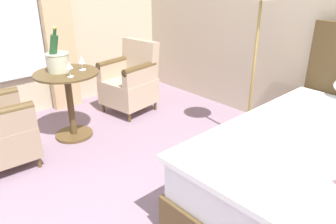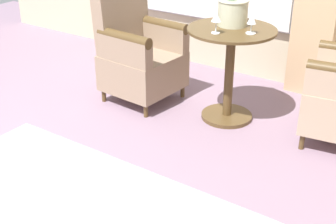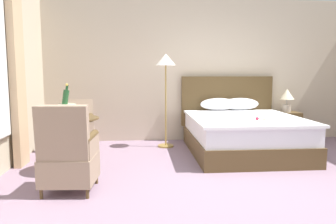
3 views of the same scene
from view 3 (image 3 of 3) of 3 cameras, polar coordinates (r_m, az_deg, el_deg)
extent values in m
plane|color=gray|center=(4.08, 14.05, -12.34)|extent=(7.68, 7.68, 0.00)
cube|color=beige|center=(6.53, 6.47, 7.18)|extent=(6.30, 0.12, 2.72)
cube|color=tan|center=(5.06, -24.73, 5.04)|extent=(0.10, 0.36, 2.44)
cube|color=#513C20|center=(5.56, 12.92, -5.50)|extent=(1.70, 2.04, 0.30)
cube|color=white|center=(5.51, 13.00, -2.57)|extent=(1.64, 1.98, 0.28)
cube|color=white|center=(5.43, 13.24, -1.02)|extent=(1.73, 1.92, 0.04)
cube|color=#513C20|center=(6.48, 10.20, 1.92)|extent=(1.78, 0.08, 0.95)
ellipsoid|color=white|center=(6.24, 8.87, 1.35)|extent=(0.72, 0.25, 0.24)
ellipsoid|color=white|center=(6.35, 12.44, 1.36)|extent=(0.72, 0.25, 0.25)
cylinder|color=#2D6628|center=(5.23, 15.63, -1.05)|extent=(0.19, 0.31, 0.01)
sphere|color=#DB2342|center=(5.05, 15.27, -1.11)|extent=(0.05, 0.05, 0.05)
ellipsoid|color=#33702D|center=(5.04, 16.45, -1.30)|extent=(0.02, 0.05, 0.01)
cube|color=white|center=(5.14, 16.57, -1.18)|extent=(0.08, 0.11, 0.00)
cube|color=#513C20|center=(6.70, 19.79, -2.44)|extent=(0.49, 0.39, 0.57)
sphere|color=#B7B2A8|center=(6.80, 21.78, -1.33)|extent=(0.02, 0.02, 0.02)
cylinder|color=#C1B1A0|center=(6.66, 19.91, 0.62)|extent=(0.16, 0.16, 0.15)
cylinder|color=#B7B2A8|center=(6.64, 19.96, 1.68)|extent=(0.02, 0.02, 0.10)
cone|color=beige|center=(6.63, 20.01, 2.95)|extent=(0.27, 0.27, 0.20)
cylinder|color=#9F803F|center=(5.92, -0.39, -5.91)|extent=(0.28, 0.28, 0.03)
cylinder|color=#9F803F|center=(5.80, -0.40, 1.09)|extent=(0.03, 0.03, 1.42)
cone|color=silver|center=(5.77, -0.41, 9.13)|extent=(0.35, 0.35, 0.20)
cylinder|color=#513C20|center=(4.68, -15.79, -9.65)|extent=(0.40, 0.40, 0.03)
cylinder|color=#513C20|center=(4.60, -15.93, -5.60)|extent=(0.07, 0.07, 0.71)
cylinder|color=#513C20|center=(4.54, -16.08, -1.10)|extent=(0.66, 0.66, 0.02)
cylinder|color=#B9BC9E|center=(4.50, -17.13, 0.12)|extent=(0.22, 0.22, 0.19)
torus|color=#B9BC9E|center=(4.49, -17.17, 1.30)|extent=(0.23, 0.23, 0.02)
cylinder|color=white|center=(4.49, -17.16, 1.05)|extent=(0.19, 0.19, 0.03)
cylinder|color=#1E4723|center=(4.47, -17.48, 1.94)|extent=(0.11, 0.12, 0.29)
cylinder|color=#193D1E|center=(4.48, -17.19, 4.10)|extent=(0.04, 0.04, 0.08)
sphere|color=gold|center=(4.48, -17.21, 4.54)|extent=(0.04, 0.04, 0.04)
cylinder|color=white|center=(4.46, -14.03, -0.99)|extent=(0.06, 0.06, 0.01)
cylinder|color=white|center=(4.46, -14.05, -0.44)|extent=(0.01, 0.01, 0.08)
cone|color=white|center=(4.45, -14.08, 0.45)|extent=(0.07, 0.07, 0.06)
cylinder|color=white|center=(4.69, -15.24, -0.65)|extent=(0.07, 0.07, 0.01)
cylinder|color=white|center=(4.69, -15.25, -0.22)|extent=(0.01, 0.01, 0.06)
cone|color=white|center=(4.68, -15.28, 0.62)|extent=(0.07, 0.07, 0.07)
cylinder|color=#513C20|center=(5.30, -18.17, -7.29)|extent=(0.04, 0.04, 0.12)
cylinder|color=#513C20|center=(5.28, -13.02, -7.18)|extent=(0.04, 0.04, 0.12)
cylinder|color=#513C20|center=(5.76, -17.76, -6.15)|extent=(0.04, 0.04, 0.12)
cylinder|color=#513C20|center=(5.74, -13.02, -6.04)|extent=(0.04, 0.04, 0.12)
cube|color=tan|center=(5.47, -15.57, -4.48)|extent=(0.62, 0.62, 0.31)
cube|color=tan|center=(5.63, -15.59, -0.21)|extent=(0.54, 0.24, 0.47)
cube|color=tan|center=(5.42, -18.05, -2.01)|extent=(0.16, 0.52, 0.19)
cylinder|color=#513C20|center=(5.41, -18.09, -1.02)|extent=(0.16, 0.52, 0.09)
cube|color=tan|center=(5.40, -13.26, -1.89)|extent=(0.16, 0.52, 0.19)
cylinder|color=#513C20|center=(5.39, -13.29, -0.89)|extent=(0.16, 0.52, 0.09)
cylinder|color=#513C20|center=(4.11, -12.33, -11.35)|extent=(0.04, 0.04, 0.11)
cylinder|color=#513C20|center=(4.23, -18.96, -11.02)|extent=(0.04, 0.04, 0.11)
cylinder|color=#513C20|center=(3.68, -13.84, -13.62)|extent=(0.04, 0.04, 0.11)
cylinder|color=#513C20|center=(3.81, -21.21, -13.13)|extent=(0.04, 0.04, 0.11)
cube|color=gray|center=(3.89, -16.70, -9.41)|extent=(0.61, 0.59, 0.30)
cube|color=gray|center=(3.58, -17.93, -3.57)|extent=(0.55, 0.20, 0.60)
cube|color=gray|center=(3.79, -13.32, -5.81)|extent=(0.13, 0.51, 0.20)
cylinder|color=#513C20|center=(3.77, -13.36, -4.29)|extent=(0.13, 0.51, 0.09)
cube|color=gray|center=(3.92, -20.07, -5.63)|extent=(0.13, 0.51, 0.20)
cylinder|color=#513C20|center=(3.90, -20.13, -4.16)|extent=(0.13, 0.51, 0.09)
camera|label=1|loc=(3.72, 31.88, 11.71)|focal=35.00mm
camera|label=2|loc=(6.27, 15.16, 10.14)|focal=50.00mm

